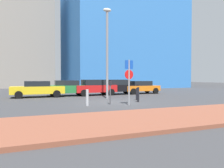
{
  "coord_description": "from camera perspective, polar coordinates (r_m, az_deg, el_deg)",
  "views": [
    {
      "loc": [
        -5.79,
        -13.95,
        1.72
      ],
      "look_at": [
        0.68,
        2.05,
        1.23
      ],
      "focal_mm": 34.46,
      "sensor_mm": 36.0,
      "label": 1
    }
  ],
  "objects": [
    {
      "name": "parked_car_yellow",
      "position": [
        20.23,
        -19.15,
        -1.2
      ],
      "size": [
        4.55,
        1.98,
        1.44
      ],
      "color": "gold",
      "rests_on": "ground"
    },
    {
      "name": "street_lamp",
      "position": [
        18.08,
        -1.29,
        10.04
      ],
      "size": [
        0.7,
        0.36,
        7.47
      ],
      "color": "gray",
      "rests_on": "ground"
    },
    {
      "name": "traffic_bollard_near",
      "position": [
        13.38,
        -6.58,
        -3.61
      ],
      "size": [
        0.17,
        0.17,
        1.01
      ],
      "primitive_type": "cylinder",
      "color": "#B7B7BC",
      "rests_on": "ground"
    },
    {
      "name": "building_colorful_midrise",
      "position": [
        44.16,
        1.88,
        17.27
      ],
      "size": [
        19.97,
        17.89,
        27.27
      ],
      "primitive_type": "cube",
      "color": "#3372BF",
      "rests_on": "ground"
    },
    {
      "name": "building_under_construction",
      "position": [
        44.93,
        -26.12,
        10.25
      ],
      "size": [
        15.95,
        11.47,
        17.17
      ],
      "primitive_type": "cube",
      "color": "gray",
      "rests_on": "ground"
    },
    {
      "name": "parking_sign_post",
      "position": [
        13.7,
        4.53,
        1.97
      ],
      "size": [
        0.6,
        0.1,
        2.87
      ],
      "color": "gray",
      "rests_on": "ground"
    },
    {
      "name": "ground_plane",
      "position": [
        15.21,
        0.52,
        -4.87
      ],
      "size": [
        120.0,
        120.0,
        0.0
      ],
      "primitive_type": "plane",
      "color": "#38383A"
    },
    {
      "name": "traffic_bollard_edge",
      "position": [
        15.43,
        6.97,
        -2.81
      ],
      "size": [
        0.14,
        0.14,
        1.06
      ],
      "primitive_type": "cylinder",
      "color": "black",
      "rests_on": "ground"
    },
    {
      "name": "parked_car_orange",
      "position": [
        23.68,
        7.56,
        -0.77
      ],
      "size": [
        4.13,
        2.0,
        1.38
      ],
      "color": "orange",
      "rests_on": "ground"
    },
    {
      "name": "sidewalk_brick",
      "position": [
        9.59,
        15.74,
        -8.36
      ],
      "size": [
        40.0,
        4.08,
        0.14
      ],
      "primitive_type": "cube",
      "color": "brown",
      "rests_on": "ground"
    },
    {
      "name": "parked_car_black",
      "position": [
        22.55,
        1.57,
        -0.7
      ],
      "size": [
        3.95,
        2.01,
        1.54
      ],
      "color": "black",
      "rests_on": "ground"
    },
    {
      "name": "parked_car_green",
      "position": [
        20.92,
        -11.76,
        -0.96
      ],
      "size": [
        4.08,
        2.27,
        1.48
      ],
      "color": "#237238",
      "rests_on": "ground"
    },
    {
      "name": "traffic_bollard_far",
      "position": [
        17.48,
        6.88,
        -2.54
      ],
      "size": [
        0.14,
        0.14,
        0.91
      ],
      "primitive_type": "cylinder",
      "color": "#B7B7BC",
      "rests_on": "ground"
    },
    {
      "name": "parked_car_red",
      "position": [
        21.32,
        -4.61,
        -0.83
      ],
      "size": [
        4.23,
        2.09,
        1.55
      ],
      "color": "red",
      "rests_on": "ground"
    },
    {
      "name": "parking_meter",
      "position": [
        13.89,
        -0.48,
        -1.44
      ],
      "size": [
        0.18,
        0.14,
        1.52
      ],
      "color": "#4C4C51",
      "rests_on": "ground"
    },
    {
      "name": "traffic_bollard_mid",
      "position": [
        16.68,
        6.56,
        -2.67
      ],
      "size": [
        0.12,
        0.12,
        0.95
      ],
      "primitive_type": "cylinder",
      "color": "black",
      "rests_on": "ground"
    }
  ]
}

